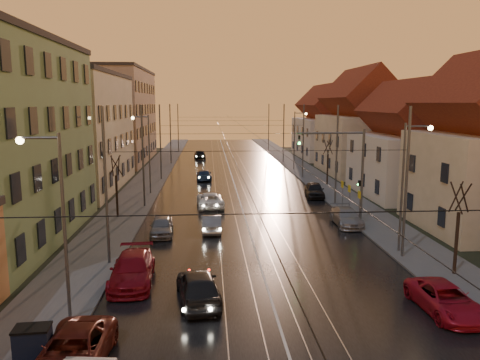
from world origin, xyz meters
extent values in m
plane|color=black|center=(0.00, 0.00, 0.00)|extent=(160.00, 160.00, 0.00)
cube|color=black|center=(0.00, 40.00, 0.02)|extent=(16.00, 120.00, 0.04)
cube|color=#4C4C4C|center=(-10.00, 40.00, 0.07)|extent=(4.00, 120.00, 0.15)
cube|color=#4C4C4C|center=(10.00, 40.00, 0.07)|extent=(4.00, 120.00, 0.15)
cube|color=gray|center=(-2.20, 40.00, 0.06)|extent=(0.06, 120.00, 0.03)
cube|color=gray|center=(-0.77, 40.00, 0.06)|extent=(0.06, 120.00, 0.03)
cube|color=gray|center=(0.77, 40.00, 0.06)|extent=(0.06, 120.00, 0.03)
cube|color=gray|center=(2.20, 40.00, 0.06)|extent=(0.06, 120.00, 0.03)
cube|color=#BFBA94|center=(-17.50, 34.00, 6.00)|extent=(10.00, 20.00, 12.00)
cube|color=#90725D|center=(-17.50, 58.00, 7.00)|extent=(10.00, 24.00, 14.00)
cube|color=silver|center=(17.00, 28.00, 3.00)|extent=(9.00, 12.00, 6.00)
pyramid|color=#5A1E14|center=(17.00, 28.00, 7.60)|extent=(9.18, 12.24, 3.20)
cube|color=#B9AE8E|center=(17.00, 43.00, 3.75)|extent=(9.00, 14.00, 7.50)
pyramid|color=#5A1E14|center=(17.00, 43.00, 9.50)|extent=(9.18, 14.28, 4.00)
cube|color=silver|center=(17.00, 61.00, 3.25)|extent=(9.00, 16.00, 6.50)
pyramid|color=#5A1E14|center=(17.00, 61.00, 8.25)|extent=(9.18, 16.32, 3.50)
cylinder|color=#595B60|center=(-8.60, 9.00, 4.50)|extent=(0.16, 0.16, 9.00)
cylinder|color=#595B60|center=(8.60, 9.00, 4.50)|extent=(0.16, 0.16, 9.00)
cylinder|color=#595B60|center=(-8.60, 24.00, 4.50)|extent=(0.16, 0.16, 9.00)
cylinder|color=#595B60|center=(8.60, 24.00, 4.50)|extent=(0.16, 0.16, 9.00)
cylinder|color=#595B60|center=(-8.60, 39.00, 4.50)|extent=(0.16, 0.16, 9.00)
cylinder|color=#595B60|center=(8.60, 39.00, 4.50)|extent=(0.16, 0.16, 9.00)
cylinder|color=#595B60|center=(-8.60, 54.00, 4.50)|extent=(0.16, 0.16, 9.00)
cylinder|color=#595B60|center=(8.60, 54.00, 4.50)|extent=(0.16, 0.16, 9.00)
cylinder|color=#595B60|center=(-8.60, 72.00, 4.50)|extent=(0.16, 0.16, 9.00)
cylinder|color=#595B60|center=(8.60, 72.00, 4.50)|extent=(0.16, 0.16, 9.00)
cylinder|color=#595B60|center=(-8.80, 2.00, 4.00)|extent=(0.14, 0.14, 8.00)
cylinder|color=#595B60|center=(-9.60, 2.00, 7.80)|extent=(1.60, 0.10, 0.10)
sphere|color=#FFD88C|center=(-10.32, 2.00, 7.70)|extent=(0.32, 0.32, 0.32)
cylinder|color=#595B60|center=(8.80, 10.00, 4.00)|extent=(0.14, 0.14, 8.00)
cylinder|color=#595B60|center=(9.60, 10.00, 7.80)|extent=(1.60, 0.10, 0.10)
sphere|color=#FFD88C|center=(10.32, 10.00, 7.70)|extent=(0.32, 0.32, 0.32)
cylinder|color=#595B60|center=(-8.80, 30.00, 4.00)|extent=(0.14, 0.14, 8.00)
cylinder|color=#595B60|center=(-9.60, 30.00, 7.80)|extent=(1.60, 0.10, 0.10)
sphere|color=#FFD88C|center=(-10.32, 30.00, 7.70)|extent=(0.32, 0.32, 0.32)
cylinder|color=#595B60|center=(8.80, 46.00, 4.00)|extent=(0.14, 0.14, 8.00)
cylinder|color=#595B60|center=(9.60, 46.00, 7.80)|extent=(1.60, 0.10, 0.10)
sphere|color=#FFD88C|center=(10.32, 46.00, 7.70)|extent=(0.32, 0.32, 0.32)
cylinder|color=#595B60|center=(9.00, 18.00, 3.60)|extent=(0.20, 0.20, 7.20)
cylinder|color=#595B60|center=(6.40, 18.00, 6.90)|extent=(5.20, 0.14, 0.14)
imported|color=black|center=(4.00, 18.00, 6.30)|extent=(0.15, 0.18, 0.90)
sphere|color=#19FF3F|center=(4.00, 17.88, 6.15)|extent=(0.20, 0.20, 0.20)
cylinder|color=black|center=(-10.20, 20.00, 1.75)|extent=(0.18, 0.18, 3.50)
cylinder|color=black|center=(-9.97, 20.09, 4.30)|extent=(0.37, 0.92, 1.61)
cylinder|color=black|center=(-10.29, 20.23, 4.30)|extent=(0.91, 0.40, 1.61)
cylinder|color=black|center=(-10.43, 19.91, 4.30)|extent=(0.37, 0.92, 1.61)
cylinder|color=black|center=(-10.07, 19.78, 4.30)|extent=(0.84, 0.54, 1.62)
cylinder|color=black|center=(10.20, 6.00, 1.75)|extent=(0.18, 0.18, 3.50)
cylinder|color=black|center=(10.43, 6.09, 4.30)|extent=(0.37, 0.92, 1.61)
cylinder|color=black|center=(10.11, 6.23, 4.30)|extent=(0.91, 0.40, 1.61)
cylinder|color=black|center=(9.97, 5.91, 4.30)|extent=(0.37, 0.92, 1.61)
cylinder|color=black|center=(10.32, 5.78, 4.30)|extent=(0.84, 0.54, 1.62)
cylinder|color=black|center=(10.40, 34.00, 1.75)|extent=(0.18, 0.18, 3.50)
cylinder|color=black|center=(10.63, 34.09, 4.30)|extent=(0.37, 0.92, 1.61)
cylinder|color=black|center=(10.31, 34.23, 4.30)|extent=(0.91, 0.40, 1.61)
cylinder|color=black|center=(10.17, 33.91, 4.30)|extent=(0.37, 0.92, 1.61)
cylinder|color=black|center=(10.53, 33.78, 4.30)|extent=(0.84, 0.54, 1.62)
imported|color=black|center=(-3.40, 3.55, 0.78)|extent=(2.42, 4.77, 1.56)
imported|color=gray|center=(-2.68, 15.65, 0.63)|extent=(1.36, 3.83, 1.26)
imported|color=silver|center=(-2.78, 23.57, 0.67)|extent=(2.52, 4.94, 1.34)
imported|color=#172745|center=(-3.46, 38.38, 0.63)|extent=(1.91, 4.40, 1.26)
imported|color=black|center=(-4.34, 60.09, 0.74)|extent=(2.12, 4.47, 1.48)
imported|color=#58170F|center=(-7.60, -1.77, 0.67)|extent=(2.37, 4.89, 1.34)
imported|color=maroon|center=(-6.82, 6.08, 0.74)|extent=(2.32, 5.23, 1.49)
imported|color=gray|center=(-6.20, 14.94, 0.66)|extent=(1.75, 3.94, 1.32)
imported|color=#AC1126|center=(7.49, 1.74, 0.62)|extent=(2.22, 4.54, 1.24)
imported|color=#959499|center=(7.49, 16.72, 0.65)|extent=(1.91, 4.51, 1.30)
imported|color=black|center=(7.45, 27.42, 0.72)|extent=(2.15, 4.41, 1.45)
cube|color=black|center=(-9.18, -1.13, 0.70)|extent=(1.26, 0.89, 1.10)
camera|label=1|loc=(-2.84, -17.06, 9.18)|focal=35.00mm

